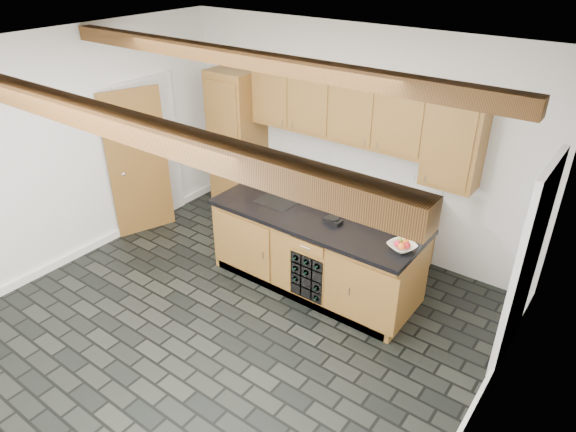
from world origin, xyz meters
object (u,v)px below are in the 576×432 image
at_px(fruit_bowl, 402,247).
at_px(paper_towel, 426,221).
at_px(island, 316,250).
at_px(kitchen_scale, 333,220).

xyz_separation_m(fruit_bowl, paper_towel, (0.04, 0.46, 0.10)).
distance_m(island, paper_towel, 1.32).
bearing_deg(island, paper_towel, 18.21).
height_order(kitchen_scale, fruit_bowl, fruit_bowl).
bearing_deg(kitchen_scale, paper_towel, 30.59).
bearing_deg(fruit_bowl, paper_towel, 85.02).
relative_size(island, paper_towel, 9.41).
xyz_separation_m(island, kitchen_scale, (0.24, -0.04, 0.49)).
relative_size(island, kitchen_scale, 11.84).
xyz_separation_m(island, paper_towel, (1.11, 0.37, 0.60)).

